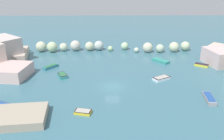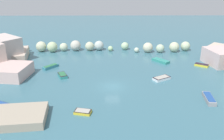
{
  "view_description": "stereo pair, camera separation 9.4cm",
  "coord_description": "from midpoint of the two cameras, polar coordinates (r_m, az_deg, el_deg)",
  "views": [
    {
      "loc": [
        -0.52,
        -38.72,
        18.03
      ],
      "look_at": [
        0.0,
        5.28,
        1.0
      ],
      "focal_mm": 39.52,
      "sensor_mm": 36.0,
      "label": 1
    },
    {
      "loc": [
        -0.42,
        -38.73,
        18.03
      ],
      "look_at": [
        0.0,
        5.28,
        1.0
      ],
      "focal_mm": 39.52,
      "sensor_mm": 36.0,
      "label": 2
    }
  ],
  "objects": [
    {
      "name": "stone_dock",
      "position": [
        35.49,
        -22.22,
        -10.06
      ],
      "size": [
        9.4,
        6.48,
        1.14
      ],
      "primitive_type": "cube",
      "rotation": [
        0.0,
        0.0,
        0.11
      ],
      "color": "tan",
      "rests_on": "ground"
    },
    {
      "name": "moored_boat_6",
      "position": [
        39.95,
        -24.14,
        -7.31
      ],
      "size": [
        2.98,
        2.15,
        0.45
      ],
      "rotation": [
        0.0,
        0.0,
        5.83
      ],
      "color": "teal",
      "rests_on": "cove_water"
    },
    {
      "name": "moored_boat_1",
      "position": [
        46.22,
        11.36,
        -1.86
      ],
      "size": [
        3.54,
        2.92,
        0.54
      ],
      "rotation": [
        0.0,
        0.0,
        0.53
      ],
      "color": "white",
      "rests_on": "cove_water"
    },
    {
      "name": "moored_boat_5",
      "position": [
        55.63,
        11.14,
        2.12
      ],
      "size": [
        3.68,
        4.01,
        0.52
      ],
      "rotation": [
        0.0,
        0.0,
        2.26
      ],
      "color": "teal",
      "rests_on": "cove_water"
    },
    {
      "name": "moored_boat_8",
      "position": [
        34.98,
        -6.8,
        -9.57
      ],
      "size": [
        2.53,
        1.79,
        0.46
      ],
      "rotation": [
        0.0,
        0.0,
        2.92
      ],
      "color": "yellow",
      "rests_on": "cove_water"
    },
    {
      "name": "moored_boat_7",
      "position": [
        47.42,
        -11.45,
        -1.21
      ],
      "size": [
        2.25,
        2.89,
        0.62
      ],
      "rotation": [
        0.0,
        0.0,
        5.14
      ],
      "color": "teal",
      "rests_on": "cove_water"
    },
    {
      "name": "moored_boat_2",
      "position": [
        52.47,
        -14.08,
        0.73
      ],
      "size": [
        3.05,
        3.3,
        0.6
      ],
      "rotation": [
        0.0,
        0.0,
        4.0
      ],
      "color": "teal",
      "rests_on": "cove_water"
    },
    {
      "name": "moored_boat_4",
      "position": [
        55.32,
        19.95,
        1.1
      ],
      "size": [
        2.93,
        2.45,
        0.51
      ],
      "rotation": [
        0.0,
        0.0,
        2.57
      ],
      "color": "yellow",
      "rests_on": "cove_water"
    },
    {
      "name": "moored_boat_3",
      "position": [
        40.79,
        21.48,
        -6.13
      ],
      "size": [
        1.59,
        4.04,
        0.71
      ],
      "rotation": [
        0.0,
        0.0,
        1.47
      ],
      "color": "gray",
      "rests_on": "cove_water"
    },
    {
      "name": "cove_water",
      "position": [
        42.72,
        0.02,
        -3.81
      ],
      "size": [
        160.0,
        160.0,
        0.0
      ],
      "primitive_type": "plane",
      "color": "#3C6C7C",
      "rests_on": "ground"
    },
    {
      "name": "rock_breakwater",
      "position": [
        62.21,
        -1.63,
        5.42
      ],
      "size": [
        41.97,
        4.58,
        2.62
      ],
      "color": "beige",
      "rests_on": "ground"
    },
    {
      "name": "moored_boat_0",
      "position": [
        36.86,
        -15.87,
        -8.62
      ],
      "size": [
        1.12,
        2.3,
        0.45
      ],
      "rotation": [
        0.0,
        0.0,
        1.55
      ],
      "color": "navy",
      "rests_on": "cove_water"
    }
  ]
}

